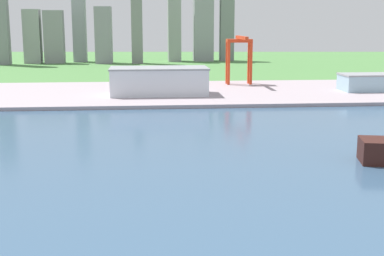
% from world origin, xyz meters
% --- Properties ---
extents(ground_plane, '(2400.00, 2400.00, 0.00)m').
position_xyz_m(ground_plane, '(0.00, 300.00, 0.00)').
color(ground_plane, '#4B7F41').
extents(water_bay, '(840.00, 360.00, 0.15)m').
position_xyz_m(water_bay, '(0.00, 240.00, 0.07)').
color(water_bay, '#385675').
rests_on(water_bay, ground).
extents(industrial_pier, '(840.00, 140.00, 2.50)m').
position_xyz_m(industrial_pier, '(0.00, 490.00, 1.25)').
color(industrial_pier, '#A1939B').
rests_on(industrial_pier, ground).
extents(port_crane_red, '(21.14, 44.79, 40.35)m').
position_xyz_m(port_crane_red, '(83.78, 530.90, 31.20)').
color(port_crane_red, red).
rests_on(port_crane_red, industrial_pier).
extents(warehouse_main, '(70.00, 34.13, 19.65)m').
position_xyz_m(warehouse_main, '(14.87, 471.88, 12.35)').
color(warehouse_main, silver).
rests_on(warehouse_main, industrial_pier).
extents(warehouse_annex, '(40.92, 26.11, 12.90)m').
position_xyz_m(warehouse_annex, '(174.26, 480.09, 8.97)').
color(warehouse_annex, '#99BCD1').
rests_on(warehouse_annex, industrial_pier).
extents(distant_skyline, '(321.03, 66.96, 139.89)m').
position_xyz_m(distant_skyline, '(-21.31, 832.44, 51.30)').
color(distant_skyline, gray).
rests_on(distant_skyline, ground).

